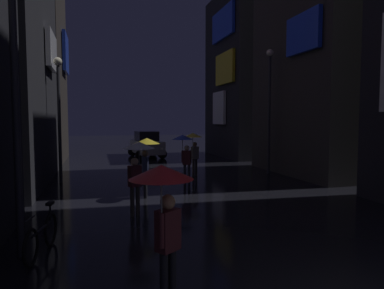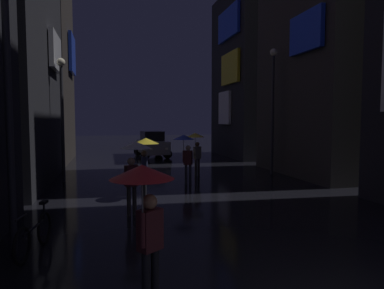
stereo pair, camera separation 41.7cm
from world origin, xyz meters
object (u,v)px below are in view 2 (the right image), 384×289
Objects in this scene: pedestrian_foreground_left_clear at (134,157)px; streetlamp_left_near at (7,65)px; car_distant at (152,145)px; streetlamp_right_far at (273,98)px; pedestrian_midstreet_left_yellow at (196,142)px; pedestrian_foreground_right_yellow at (146,151)px; bicycle_parked_at_storefront at (34,234)px; pedestrian_midstreet_centre_blue at (185,145)px; pedestrian_far_right_red at (145,196)px; streetlamp_left_far at (62,105)px.

streetlamp_left_near reaches higher than pedestrian_foreground_left_clear.
car_distant is 11.04m from streetlamp_right_far.
pedestrian_midstreet_left_yellow is 1.00× the size of pedestrian_foreground_left_clear.
pedestrian_foreground_right_yellow is 5.41m from bicycle_parked_at_storefront.
pedestrian_foreground_right_yellow is 1.00× the size of pedestrian_foreground_left_clear.
pedestrian_midstreet_centre_blue is at bearing -116.84° from pedestrian_midstreet_left_yellow.
streetlamp_left_near is (-2.39, 2.74, 2.14)m from pedestrian_far_right_red.
pedestrian_foreground_left_clear reaches higher than bicycle_parked_at_storefront.
pedestrian_far_right_red and pedestrian_midstreet_left_yellow have the same top height.
streetlamp_left_far is (-2.39, 11.13, 1.72)m from pedestrian_far_right_red.
bicycle_parked_at_storefront is at bearing -104.82° from car_distant.
pedestrian_far_right_red is at bearing -77.89° from streetlamp_left_far.
pedestrian_far_right_red and pedestrian_midstreet_centre_blue have the same top height.
car_distant is (0.04, 11.22, -0.74)m from pedestrian_midstreet_centre_blue.
pedestrian_foreground_left_clear is 0.34× the size of streetlamp_left_near.
pedestrian_midstreet_centre_blue is at bearing 73.86° from pedestrian_far_right_red.
streetlamp_right_far is (3.95, -0.16, 2.20)m from pedestrian_midstreet_left_yellow.
pedestrian_midstreet_centre_blue is 11.24m from car_distant.
pedestrian_far_right_red is at bearing -97.58° from car_distant.
streetlamp_left_near reaches higher than bicycle_parked_at_storefront.
streetlamp_left_far reaches higher than pedestrian_midstreet_left_yellow.
streetlamp_right_far is at bearing -62.70° from car_distant.
pedestrian_far_right_red is 4.22m from streetlamp_left_near.
pedestrian_midstreet_left_yellow is at bearing 54.68° from pedestrian_foreground_right_yellow.
pedestrian_far_right_red is 0.39× the size of streetlamp_left_far.
streetlamp_right_far is 13.00m from streetlamp_left_near.
car_distant is at bearing 75.18° from bicycle_parked_at_storefront.
streetlamp_right_far reaches higher than pedestrian_foreground_left_clear.
pedestrian_midstreet_centre_blue and pedestrian_foreground_left_clear have the same top height.
pedestrian_far_right_red is 5.13m from pedestrian_foreground_left_clear.
pedestrian_foreground_right_yellow and pedestrian_foreground_left_clear have the same top height.
pedestrian_foreground_right_yellow is 13.51m from car_distant.
pedestrian_midstreet_centre_blue is 5.67m from streetlamp_left_far.
streetlamp_right_far is (7.61, 11.05, 2.20)m from pedestrian_far_right_red.
streetlamp_right_far reaches higher than pedestrian_foreground_right_yellow.
streetlamp_right_far is (7.36, 5.93, 2.20)m from pedestrian_foreground_left_clear.
bicycle_parked_at_storefront is (-1.98, 2.70, -1.28)m from pedestrian_far_right_red.
streetlamp_left_near reaches higher than car_distant.
pedestrian_foreground_left_clear reaches higher than car_distant.
pedestrian_far_right_red is at bearing -53.64° from bicycle_parked_at_storefront.
pedestrian_midstreet_centre_blue is at bearing -90.21° from car_distant.
streetlamp_left_far is at bearing 179.55° from streetlamp_right_far.
pedestrian_foreground_right_yellow is 0.34× the size of streetlamp_right_far.
car_distant is (1.94, 13.35, -0.74)m from pedestrian_foreground_right_yellow.
car_distant is at bearing 95.70° from pedestrian_midstreet_left_yellow.
streetlamp_right_far reaches higher than car_distant.
pedestrian_foreground_right_yellow is 1.00× the size of pedestrian_midstreet_centre_blue.
pedestrian_foreground_left_clear is (0.25, 5.12, 0.00)m from pedestrian_far_right_red.
pedestrian_foreground_left_clear is at bearing -141.16° from streetlamp_right_far.
pedestrian_midstreet_centre_blue reaches higher than bicycle_parked_at_storefront.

